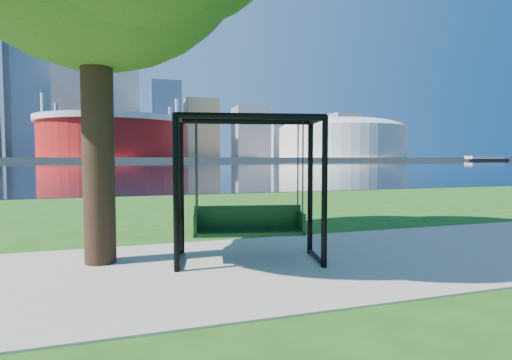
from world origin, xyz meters
name	(u,v)px	position (x,y,z in m)	size (l,w,h in m)	color
ground	(268,257)	(0.00, 0.00, 0.00)	(900.00, 900.00, 0.00)	#1E5114
path	(279,264)	(0.00, -0.50, 0.01)	(120.00, 4.00, 0.03)	#9E937F
river	(139,165)	(0.00, 102.00, 0.01)	(900.00, 180.00, 0.02)	black
far_bank	(133,159)	(0.00, 306.00, 1.00)	(900.00, 228.00, 2.00)	#937F60
stadium	(115,136)	(-10.00, 235.00, 14.23)	(83.00, 83.00, 32.00)	maroon
arena	(341,137)	(135.00, 235.00, 15.87)	(84.00, 84.00, 26.56)	beige
skyline	(126,114)	(-4.27, 319.39, 35.89)	(392.00, 66.00, 96.50)	gray
swing	(249,193)	(-0.41, -0.24, 1.14)	(2.45, 1.43, 2.35)	black
barge	(484,159)	(199.60, 179.36, 1.32)	(29.33, 8.81, 2.91)	black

